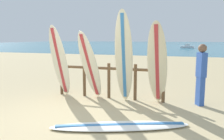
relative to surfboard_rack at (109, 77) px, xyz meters
name	(u,v)px	position (x,y,z in m)	size (l,w,h in m)	color
ground_plane	(62,120)	(-0.41, -2.01, -0.63)	(120.00, 120.00, 0.00)	tan
ocean_water	(174,44)	(-0.41, 55.99, -0.63)	(120.00, 80.00, 0.01)	teal
surfboard_rack	(109,77)	(0.00, 0.00, 0.00)	(3.22, 0.09, 1.02)	brown
surfboard_leaning_far_left	(60,61)	(-1.43, -0.29, 0.43)	(0.57, 0.74, 2.12)	silver
surfboard_leaning_left	(90,66)	(-0.42, -0.39, 0.34)	(0.61, 1.03, 1.94)	silver
surfboard_leaning_center_left	(124,57)	(0.53, -0.32, 0.60)	(0.53, 0.71, 2.47)	beige
surfboard_leaning_center	(157,64)	(1.41, -0.33, 0.45)	(0.53, 0.91, 2.17)	beige
surfboard_lying_on_sand	(120,126)	(0.91, -2.04, -0.60)	(2.75, 1.48, 0.08)	white
beachgoer_standing	(201,72)	(2.49, 0.03, 0.25)	(0.26, 0.30, 1.60)	#3359B2
small_boat_offshore	(187,47)	(2.56, 34.48, -0.38)	(2.25, 1.17, 0.71)	silver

